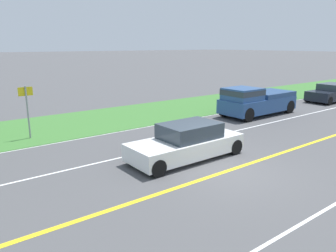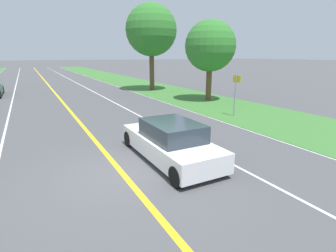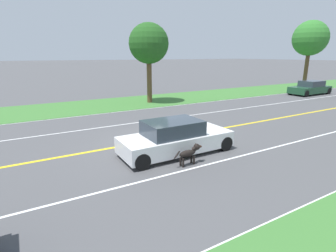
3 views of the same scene
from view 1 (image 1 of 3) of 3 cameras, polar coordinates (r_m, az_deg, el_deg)
ground_plane at (r=11.76m, az=10.38°, el=-7.69°), size 400.00×400.00×0.00m
centre_divider_line at (r=11.75m, az=10.38°, el=-7.68°), size 0.18×160.00×0.01m
lane_edge_line_right at (r=16.99m, az=-7.28°, el=-0.75°), size 0.14×160.00×0.01m
lane_dash_same_dir at (r=14.18m, az=-0.11°, el=-3.62°), size 0.10×160.00×0.01m
lane_dash_oncoming at (r=9.98m, az=25.74°, el=-12.99°), size 0.10×160.00×0.01m
grass_verge_right at (r=19.57m, az=-11.72°, el=1.07°), size 6.00×160.00×0.03m
ego_car at (r=12.62m, az=3.30°, el=-2.89°), size 1.84×4.63×1.38m
dog at (r=13.70m, az=0.34°, el=-2.25°), size 0.27×1.24×0.77m
pickup_truck at (r=21.06m, az=15.01°, el=4.30°), size 2.10×5.22×1.80m
car_trailing_near at (r=28.59m, az=26.58°, el=5.18°), size 1.90×4.57×1.35m
street_sign at (r=16.41m, az=-23.34°, el=3.24°), size 0.11×0.64×2.47m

